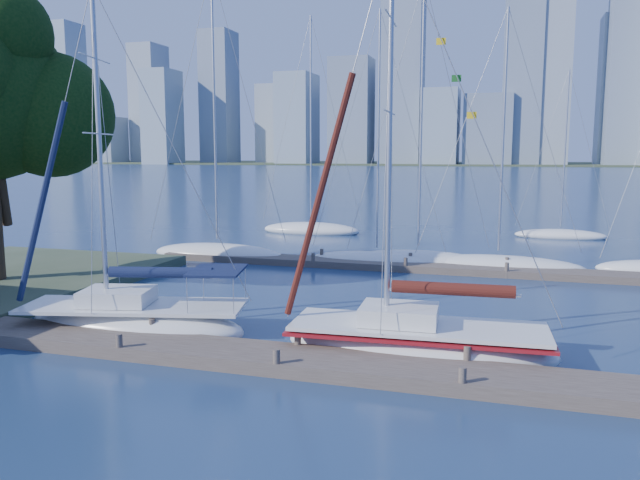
% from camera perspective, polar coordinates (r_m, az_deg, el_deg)
% --- Properties ---
extents(ground, '(700.00, 700.00, 0.00)m').
position_cam_1_polar(ground, '(18.43, -2.97, -11.49)').
color(ground, navy).
rests_on(ground, ground).
extents(near_dock, '(26.00, 2.00, 0.40)m').
position_cam_1_polar(near_dock, '(18.37, -2.97, -10.90)').
color(near_dock, '#463B33').
rests_on(near_dock, ground).
extents(far_dock, '(30.00, 1.80, 0.36)m').
position_cam_1_polar(far_dock, '(33.12, 9.76, -2.49)').
color(far_dock, '#463B33').
rests_on(far_dock, ground).
extents(far_shore, '(800.00, 100.00, 1.50)m').
position_cam_1_polar(far_shore, '(336.45, 15.91, 6.66)').
color(far_shore, '#38472D').
rests_on(far_shore, ground).
extents(sailboat_navy, '(8.54, 4.46, 12.09)m').
position_cam_1_polar(sailboat_navy, '(22.50, -16.64, -5.72)').
color(sailboat_navy, silver).
rests_on(sailboat_navy, ground).
extents(sailboat_maroon, '(8.39, 3.16, 13.09)m').
position_cam_1_polar(sailboat_maroon, '(19.29, 8.90, -7.49)').
color(sailboat_maroon, silver).
rests_on(sailboat_maroon, ground).
extents(bg_boat_0, '(8.43, 4.07, 16.76)m').
position_cam_1_polar(bg_boat_0, '(37.12, -9.34, -1.12)').
color(bg_boat_0, silver).
rests_on(bg_boat_0, ground).
extents(bg_boat_1, '(7.72, 2.69, 13.94)m').
position_cam_1_polar(bg_boat_1, '(34.59, 5.22, -1.82)').
color(bg_boat_1, silver).
rests_on(bg_boat_1, ground).
extents(bg_boat_2, '(8.17, 4.71, 15.56)m').
position_cam_1_polar(bg_boat_2, '(34.75, 8.96, -1.78)').
color(bg_boat_2, silver).
rests_on(bg_boat_2, ground).
extents(bg_boat_3, '(9.07, 4.88, 13.72)m').
position_cam_1_polar(bg_boat_3, '(34.25, 15.97, -2.19)').
color(bg_boat_3, silver).
rests_on(bg_boat_3, ground).
extents(bg_boat_6, '(7.83, 3.15, 16.51)m').
position_cam_1_polar(bg_boat_6, '(47.89, -0.83, 1.02)').
color(bg_boat_6, silver).
rests_on(bg_boat_6, ground).
extents(bg_boat_7, '(6.53, 2.49, 12.19)m').
position_cam_1_polar(bg_boat_7, '(48.38, 21.14, 0.45)').
color(bg_boat_7, silver).
rests_on(bg_boat_7, ground).
extents(skyline, '(501.71, 51.31, 124.93)m').
position_cam_1_polar(skyline, '(308.16, 20.39, 13.02)').
color(skyline, gray).
rests_on(skyline, ground).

